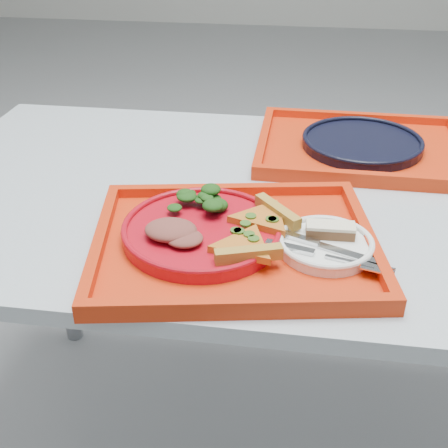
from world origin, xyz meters
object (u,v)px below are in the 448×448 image
at_px(tray_main, 234,246).
at_px(dessert_bar, 330,230).
at_px(navy_plate, 362,144).
at_px(tray_far, 361,150).
at_px(dinner_plate, 202,232).

distance_m(tray_main, dessert_bar, 0.16).
xyz_separation_m(tray_main, navy_plate, (0.23, 0.42, 0.01)).
bearing_deg(dessert_bar, navy_plate, 77.23).
height_order(tray_far, navy_plate, navy_plate).
bearing_deg(navy_plate, dessert_bar, -100.98).
distance_m(navy_plate, dessert_bar, 0.41).
bearing_deg(navy_plate, tray_far, 0.00).
relative_size(tray_main, dessert_bar, 5.77).
bearing_deg(tray_main, tray_far, 51.58).
relative_size(tray_main, navy_plate, 1.73).
relative_size(dinner_plate, navy_plate, 1.00).
bearing_deg(tray_far, dessert_bar, -100.35).
distance_m(tray_main, dinner_plate, 0.06).
height_order(tray_far, dessert_bar, dessert_bar).
relative_size(tray_far, dessert_bar, 5.77).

